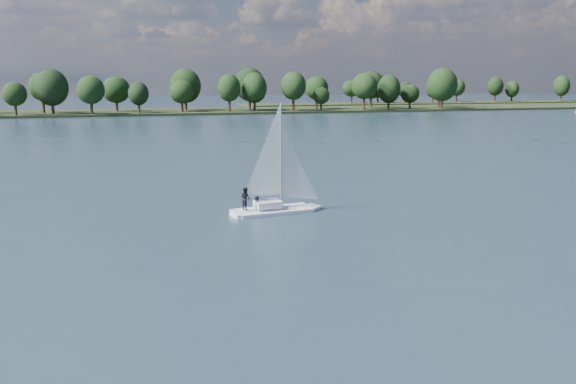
{
  "coord_description": "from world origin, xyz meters",
  "views": [
    {
      "loc": [
        -17.54,
        -14.73,
        11.43
      ],
      "look_at": [
        -2.15,
        33.69,
        2.5
      ],
      "focal_mm": 40.0,
      "sensor_mm": 36.0,
      "label": 1
    }
  ],
  "objects": [
    {
      "name": "far_shore",
      "position": [
        0.0,
        212.0,
        0.0
      ],
      "size": [
        660.0,
        40.0,
        1.5
      ],
      "primitive_type": "cube",
      "color": "black",
      "rests_on": "ground"
    },
    {
      "name": "ground",
      "position": [
        0.0,
        100.0,
        0.0
      ],
      "size": [
        700.0,
        700.0,
        0.0
      ],
      "primitive_type": "plane",
      "color": "#233342",
      "rests_on": "ground"
    },
    {
      "name": "treeline",
      "position": [
        -0.66,
        207.97,
        8.12
      ],
      "size": [
        562.09,
        73.4,
        17.88
      ],
      "color": "black",
      "rests_on": "ground"
    },
    {
      "name": "far_shore_back",
      "position": [
        160.0,
        260.0,
        0.0
      ],
      "size": [
        220.0,
        30.0,
        1.4
      ],
      "primitive_type": "cube",
      "color": "black",
      "rests_on": "ground"
    },
    {
      "name": "sailboat",
      "position": [
        -2.36,
        37.37,
        2.79
      ],
      "size": [
        7.83,
        3.15,
        10.01
      ],
      "rotation": [
        0.0,
        0.0,
        0.14
      ],
      "color": "white",
      "rests_on": "ground"
    }
  ]
}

